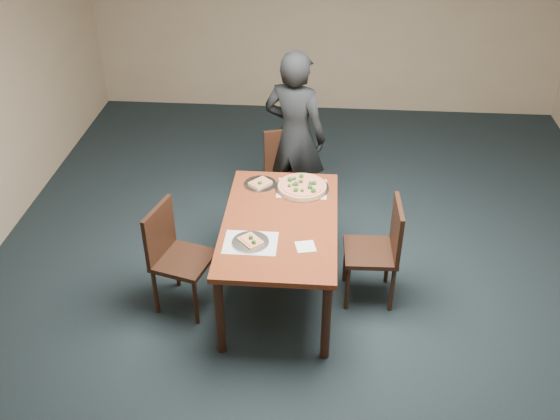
# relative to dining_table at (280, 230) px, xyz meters

# --- Properties ---
(ground) EXTENTS (8.00, 8.00, 0.00)m
(ground) POSITION_rel_dining_table_xyz_m (0.31, -0.18, -0.66)
(ground) COLOR black
(ground) RESTS_ON ground
(room_shell) EXTENTS (8.00, 8.00, 8.00)m
(room_shell) POSITION_rel_dining_table_xyz_m (0.31, -0.18, 1.08)
(room_shell) COLOR tan
(room_shell) RESTS_ON ground
(dining_table) EXTENTS (0.90, 1.50, 0.75)m
(dining_table) POSITION_rel_dining_table_xyz_m (0.00, 0.00, 0.00)
(dining_table) COLOR #602513
(dining_table) RESTS_ON ground
(chair_far) EXTENTS (0.53, 0.53, 0.91)m
(chair_far) POSITION_rel_dining_table_xyz_m (-0.01, 1.17, -0.14)
(chair_far) COLOR black
(chair_far) RESTS_ON ground
(chair_left) EXTENTS (0.52, 0.52, 0.91)m
(chair_left) POSITION_rel_dining_table_xyz_m (-0.83, -0.17, -0.14)
(chair_left) COLOR black
(chair_left) RESTS_ON ground
(chair_right) EXTENTS (0.43, 0.43, 0.91)m
(chair_right) POSITION_rel_dining_table_xyz_m (0.81, 0.04, -0.14)
(chair_right) COLOR black
(chair_right) RESTS_ON ground
(diner) EXTENTS (0.72, 0.59, 1.69)m
(diner) POSITION_rel_dining_table_xyz_m (0.04, 1.28, 0.19)
(diner) COLOR black
(diner) RESTS_ON ground
(placemat_main) EXTENTS (0.42, 0.32, 0.00)m
(placemat_main) POSITION_rel_dining_table_xyz_m (0.15, 0.49, 0.09)
(placemat_main) COLOR white
(placemat_main) RESTS_ON dining_table
(placemat_near) EXTENTS (0.40, 0.30, 0.00)m
(placemat_near) POSITION_rel_dining_table_xyz_m (-0.20, -0.31, 0.09)
(placemat_near) COLOR white
(placemat_near) RESTS_ON dining_table
(pizza_pan) EXTENTS (0.46, 0.46, 0.08)m
(pizza_pan) POSITION_rel_dining_table_xyz_m (0.15, 0.49, 0.12)
(pizza_pan) COLOR silver
(pizza_pan) RESTS_ON dining_table
(slice_plate_near) EXTENTS (0.28, 0.28, 0.06)m
(slice_plate_near) POSITION_rel_dining_table_xyz_m (-0.20, -0.31, 0.11)
(slice_plate_near) COLOR silver
(slice_plate_near) RESTS_ON dining_table
(slice_plate_far) EXTENTS (0.28, 0.28, 0.06)m
(slice_plate_far) POSITION_rel_dining_table_xyz_m (-0.21, 0.53, 0.10)
(slice_plate_far) COLOR silver
(slice_plate_far) RESTS_ON dining_table
(napkin) EXTENTS (0.17, 0.17, 0.01)m
(napkin) POSITION_rel_dining_table_xyz_m (0.22, -0.33, 0.09)
(napkin) COLOR white
(napkin) RESTS_ON dining_table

